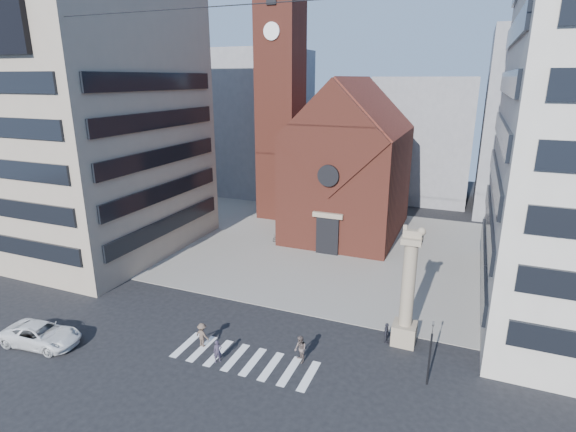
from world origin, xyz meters
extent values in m
plane|color=black|center=(0.00, 0.00, 0.00)|extent=(120.00, 120.00, 0.00)
cube|color=gray|center=(0.00, 19.00, 0.03)|extent=(46.00, 30.00, 0.05)
cube|color=maroon|center=(0.00, 25.00, 6.00)|extent=(12.00, 16.00, 12.00)
cube|color=maroon|center=(0.00, 25.40, 12.00)|extent=(12.00, 15.40, 12.00)
cube|color=maroon|center=(0.00, 17.05, 12.00)|extent=(11.76, 0.50, 11.76)
cylinder|color=black|center=(0.00, 16.60, 8.50)|extent=(2.20, 0.30, 2.20)
cube|color=black|center=(0.00, 16.85, 2.00)|extent=(2.40, 0.30, 4.00)
cube|color=gray|center=(0.00, 16.80, 4.30)|extent=(3.20, 0.40, 0.50)
cube|color=maroon|center=(-10.00, 28.00, 15.00)|extent=(5.00, 5.00, 30.00)
cylinder|color=white|center=(-10.00, 25.40, 23.00)|extent=(2.00, 0.20, 2.00)
cube|color=gray|center=(-24.00, 10.00, 13.00)|extent=(18.00, 20.00, 26.00)
cube|color=gray|center=(-20.00, 40.00, 11.00)|extent=(16.00, 14.00, 22.00)
cube|color=gray|center=(6.00, 45.00, 9.00)|extent=(14.00, 12.00, 18.00)
cube|color=gray|center=(22.00, 42.00, 12.00)|extent=(16.00, 14.00, 24.00)
cube|color=gray|center=(10.00, 3.00, 0.75)|extent=(1.60, 1.60, 1.50)
cylinder|color=gray|center=(10.00, 3.00, 4.50)|extent=(0.90, 0.90, 6.00)
cube|color=gray|center=(10.00, 3.00, 7.70)|extent=(1.30, 1.30, 0.40)
cube|color=gray|center=(10.00, 3.00, 8.10)|extent=(1.20, 0.50, 0.55)
sphere|color=gray|center=(10.55, 3.00, 8.35)|extent=(0.56, 0.56, 0.56)
cube|color=gray|center=(9.50, 3.00, 8.50)|extent=(0.25, 0.15, 0.35)
cylinder|color=black|center=(12.00, -1.00, 1.75)|extent=(0.12, 0.12, 3.50)
imported|color=black|center=(12.00, -1.00, 3.90)|extent=(0.13, 0.16, 0.80)
imported|color=white|center=(-13.31, -6.75, 0.76)|extent=(5.72, 3.11, 1.52)
imported|color=#322B3C|center=(-0.93, -3.84, 0.77)|extent=(0.66, 0.65, 1.54)
imported|color=#584B47|center=(4.07, -1.81, 0.94)|extent=(1.14, 1.15, 1.87)
imported|color=#292931|center=(8.85, 2.53, 0.77)|extent=(0.44, 0.93, 1.54)
imported|color=brown|center=(-2.84, -2.67, 0.87)|extent=(1.22, 0.84, 1.74)
imported|color=black|center=(-6.35, 18.49, 0.46)|extent=(1.10, 1.63, 0.81)
imported|color=black|center=(-4.55, 18.49, 0.50)|extent=(0.98, 1.54, 0.90)
imported|color=black|center=(-2.75, 18.49, 0.46)|extent=(1.10, 1.63, 0.81)
imported|color=black|center=(-0.95, 18.49, 0.50)|extent=(0.98, 1.54, 0.90)
imported|color=black|center=(0.85, 18.49, 0.46)|extent=(1.10, 1.63, 0.81)
imported|color=black|center=(2.64, 18.49, 0.50)|extent=(0.98, 1.54, 0.90)
imported|color=black|center=(4.44, 18.49, 0.46)|extent=(1.10, 1.63, 0.81)
camera|label=1|loc=(12.92, -25.54, 17.82)|focal=28.00mm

